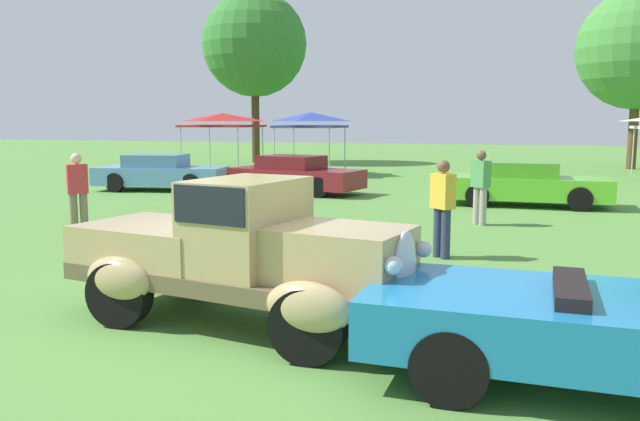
{
  "coord_description": "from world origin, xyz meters",
  "views": [
    {
      "loc": [
        2.98,
        -6.81,
        2.35
      ],
      "look_at": [
        0.41,
        1.36,
        1.16
      ],
      "focal_mm": 36.34,
      "sensor_mm": 36.0,
      "label": 1
    }
  ],
  "objects_px": {
    "show_car_burgundy": "(295,175)",
    "feature_pickup_truck": "(242,251)",
    "canopy_tent_left_field": "(222,119)",
    "canopy_tent_center_field": "(311,119)",
    "show_car_skyblue": "(160,173)",
    "spectator_between_cars": "(443,205)",
    "spectator_near_truck": "(78,191)",
    "spectator_by_row": "(480,185)",
    "neighbor_convertible": "(638,329)",
    "show_car_lime": "(526,184)"
  },
  "relations": [
    {
      "from": "neighbor_convertible",
      "to": "canopy_tent_left_field",
      "type": "bearing_deg",
      "value": 123.57
    },
    {
      "from": "show_car_lime",
      "to": "spectator_between_cars",
      "type": "xyz_separation_m",
      "value": [
        -1.39,
        -7.67,
        0.31
      ]
    },
    {
      "from": "feature_pickup_truck",
      "to": "show_car_skyblue",
      "type": "height_order",
      "value": "feature_pickup_truck"
    },
    {
      "from": "show_car_skyblue",
      "to": "canopy_tent_center_field",
      "type": "bearing_deg",
      "value": 68.88
    },
    {
      "from": "feature_pickup_truck",
      "to": "canopy_tent_left_field",
      "type": "distance_m",
      "value": 23.94
    },
    {
      "from": "show_car_burgundy",
      "to": "spectator_between_cars",
      "type": "xyz_separation_m",
      "value": [
        5.84,
        -8.77,
        0.31
      ]
    },
    {
      "from": "canopy_tent_left_field",
      "to": "canopy_tent_center_field",
      "type": "relative_size",
      "value": 1.18
    },
    {
      "from": "spectator_near_truck",
      "to": "show_car_lime",
      "type": "bearing_deg",
      "value": 40.59
    },
    {
      "from": "neighbor_convertible",
      "to": "spectator_by_row",
      "type": "distance_m",
      "value": 9.22
    },
    {
      "from": "spectator_near_truck",
      "to": "show_car_burgundy",
      "type": "bearing_deg",
      "value": 79.34
    },
    {
      "from": "canopy_tent_left_field",
      "to": "canopy_tent_center_field",
      "type": "xyz_separation_m",
      "value": [
        4.83,
        -1.32,
        -0.0
      ]
    },
    {
      "from": "spectator_near_truck",
      "to": "spectator_between_cars",
      "type": "height_order",
      "value": "same"
    },
    {
      "from": "feature_pickup_truck",
      "to": "neighbor_convertible",
      "type": "relative_size",
      "value": 0.95
    },
    {
      "from": "show_car_lime",
      "to": "canopy_tent_left_field",
      "type": "distance_m",
      "value": 16.73
    },
    {
      "from": "spectator_between_cars",
      "to": "spectator_by_row",
      "type": "height_order",
      "value": "same"
    },
    {
      "from": "neighbor_convertible",
      "to": "show_car_burgundy",
      "type": "height_order",
      "value": "neighbor_convertible"
    },
    {
      "from": "spectator_by_row",
      "to": "canopy_tent_left_field",
      "type": "relative_size",
      "value": 0.53
    },
    {
      "from": "canopy_tent_left_field",
      "to": "canopy_tent_center_field",
      "type": "height_order",
      "value": "same"
    },
    {
      "from": "spectator_between_cars",
      "to": "canopy_tent_left_field",
      "type": "bearing_deg",
      "value": 126.13
    },
    {
      "from": "show_car_burgundy",
      "to": "canopy_tent_center_field",
      "type": "distance_m",
      "value": 7.33
    },
    {
      "from": "spectator_near_truck",
      "to": "spectator_between_cars",
      "type": "relative_size",
      "value": 1.0
    },
    {
      "from": "neighbor_convertible",
      "to": "spectator_by_row",
      "type": "bearing_deg",
      "value": 101.97
    },
    {
      "from": "spectator_by_row",
      "to": "neighbor_convertible",
      "type": "bearing_deg",
      "value": -78.03
    },
    {
      "from": "feature_pickup_truck",
      "to": "spectator_between_cars",
      "type": "relative_size",
      "value": 2.58
    },
    {
      "from": "spectator_by_row",
      "to": "canopy_tent_center_field",
      "type": "bearing_deg",
      "value": 123.97
    },
    {
      "from": "neighbor_convertible",
      "to": "spectator_by_row",
      "type": "height_order",
      "value": "spectator_by_row"
    },
    {
      "from": "spectator_by_row",
      "to": "canopy_tent_left_field",
      "type": "distance_m",
      "value": 18.38
    },
    {
      "from": "show_car_lime",
      "to": "spectator_near_truck",
      "type": "bearing_deg",
      "value": -139.41
    },
    {
      "from": "show_car_skyblue",
      "to": "show_car_burgundy",
      "type": "bearing_deg",
      "value": 7.52
    },
    {
      "from": "spectator_near_truck",
      "to": "canopy_tent_center_field",
      "type": "height_order",
      "value": "canopy_tent_center_field"
    },
    {
      "from": "show_car_burgundy",
      "to": "feature_pickup_truck",
      "type": "bearing_deg",
      "value": -72.76
    },
    {
      "from": "spectator_between_cars",
      "to": "show_car_lime",
      "type": "bearing_deg",
      "value": 79.74
    },
    {
      "from": "neighbor_convertible",
      "to": "show_car_burgundy",
      "type": "relative_size",
      "value": 0.99
    },
    {
      "from": "show_car_skyblue",
      "to": "canopy_tent_left_field",
      "type": "distance_m",
      "value": 9.21
    },
    {
      "from": "spectator_by_row",
      "to": "canopy_tent_center_field",
      "type": "height_order",
      "value": "canopy_tent_center_field"
    },
    {
      "from": "neighbor_convertible",
      "to": "show_car_lime",
      "type": "bearing_deg",
      "value": 94.04
    },
    {
      "from": "spectator_near_truck",
      "to": "spectator_by_row",
      "type": "bearing_deg",
      "value": 25.65
    },
    {
      "from": "neighbor_convertible",
      "to": "spectator_near_truck",
      "type": "height_order",
      "value": "spectator_near_truck"
    },
    {
      "from": "feature_pickup_truck",
      "to": "spectator_between_cars",
      "type": "height_order",
      "value": "feature_pickup_truck"
    },
    {
      "from": "show_car_lime",
      "to": "canopy_tent_center_field",
      "type": "relative_size",
      "value": 1.61
    },
    {
      "from": "feature_pickup_truck",
      "to": "spectator_near_truck",
      "type": "distance_m",
      "value": 7.28
    },
    {
      "from": "show_car_skyblue",
      "to": "canopy_tent_center_field",
      "type": "relative_size",
      "value": 1.68
    },
    {
      "from": "spectator_between_cars",
      "to": "canopy_tent_center_field",
      "type": "xyz_separation_m",
      "value": [
        -7.57,
        15.65,
        1.51
      ]
    },
    {
      "from": "canopy_tent_center_field",
      "to": "show_car_burgundy",
      "type": "bearing_deg",
      "value": -75.92
    },
    {
      "from": "show_car_skyblue",
      "to": "spectator_between_cars",
      "type": "bearing_deg",
      "value": -37.96
    },
    {
      "from": "feature_pickup_truck",
      "to": "canopy_tent_left_field",
      "type": "height_order",
      "value": "canopy_tent_left_field"
    },
    {
      "from": "neighbor_convertible",
      "to": "show_car_lime",
      "type": "xyz_separation_m",
      "value": [
        -0.91,
        12.83,
        0.02
      ]
    },
    {
      "from": "feature_pickup_truck",
      "to": "neighbor_convertible",
      "type": "bearing_deg",
      "value": -10.44
    },
    {
      "from": "show_car_burgundy",
      "to": "show_car_lime",
      "type": "distance_m",
      "value": 7.31
    },
    {
      "from": "show_car_lime",
      "to": "canopy_tent_center_field",
      "type": "distance_m",
      "value": 12.13
    }
  ]
}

